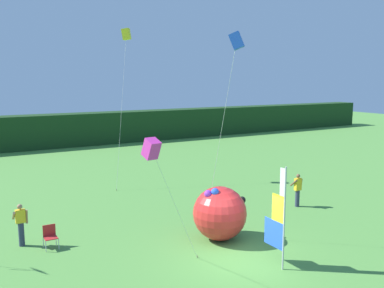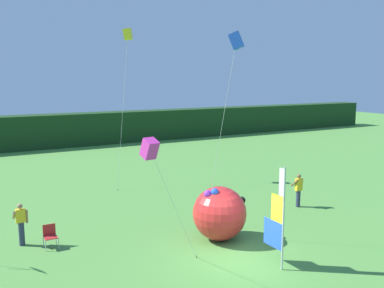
# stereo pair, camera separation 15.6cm
# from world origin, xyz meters

# --- Properties ---
(ground_plane) EXTENTS (120.00, 120.00, 0.00)m
(ground_plane) POSITION_xyz_m (0.00, 0.00, 0.00)
(ground_plane) COLOR #518E3D
(distant_treeline) EXTENTS (80.00, 2.40, 3.12)m
(distant_treeline) POSITION_xyz_m (0.00, 29.32, 1.56)
(distant_treeline) COLOR #193819
(distant_treeline) RESTS_ON ground
(banner_flag) EXTENTS (0.06, 1.03, 3.61)m
(banner_flag) POSITION_xyz_m (0.88, -1.05, 1.73)
(banner_flag) COLOR #B7B7BC
(banner_flag) RESTS_ON ground
(person_near_banner) EXTENTS (0.55, 0.48, 1.69)m
(person_near_banner) POSITION_xyz_m (-6.59, 5.33, 0.90)
(person_near_banner) COLOR #2D334C
(person_near_banner) RESTS_ON ground
(person_mid_field) EXTENTS (0.55, 0.48, 1.70)m
(person_mid_field) POSITION_xyz_m (6.44, 3.78, 0.91)
(person_mid_field) COLOR #2D334C
(person_mid_field) RESTS_ON ground
(inflatable_balloon) EXTENTS (2.24, 2.19, 2.25)m
(inflatable_balloon) POSITION_xyz_m (0.52, 2.04, 1.10)
(inflatable_balloon) COLOR red
(inflatable_balloon) RESTS_ON ground
(folding_chair) EXTENTS (0.51, 0.51, 0.89)m
(folding_chair) POSITION_xyz_m (-5.66, 4.58, 0.51)
(folding_chair) COLOR #BCBCC1
(folding_chair) RESTS_ON ground
(kite_yellow_box_0) EXTENTS (2.14, 2.77, 9.58)m
(kite_yellow_box_0) POSITION_xyz_m (1.22, 13.74, 9.16)
(kite_yellow_box_0) COLOR brown
(kite_yellow_box_0) RESTS_ON ground
(kite_magenta_box_1) EXTENTS (2.83, 2.12, 4.86)m
(kite_magenta_box_1) POSITION_xyz_m (-3.76, -0.85, 4.51)
(kite_magenta_box_1) COLOR brown
(kite_magenta_box_1) RESTS_ON ground
(kite_blue_box_2) EXTENTS (0.85, 1.81, 8.23)m
(kite_blue_box_2) POSITION_xyz_m (0.75, 1.40, 7.83)
(kite_blue_box_2) COLOR brown
(kite_blue_box_2) RESTS_ON ground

